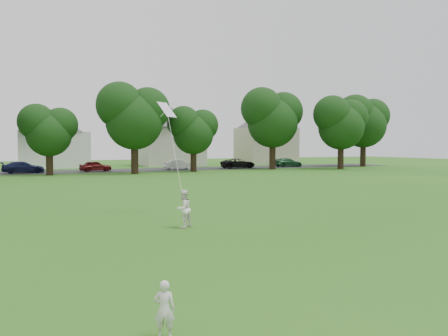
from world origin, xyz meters
name	(u,v)px	position (x,y,z in m)	size (l,w,h in m)	color
ground	(180,272)	(0.00, 0.00, 0.00)	(160.00, 160.00, 0.00)	#255F15
street	(60,172)	(0.00, 42.00, 0.01)	(90.00, 7.00, 0.01)	#2D2D30
toddler	(164,309)	(-1.35, -3.26, 0.45)	(0.33, 0.22, 0.90)	silver
older_boy	(183,209)	(1.85, 5.14, 0.69)	(0.67, 0.52, 1.37)	white
kite	(174,151)	(2.09, 6.92, 2.75)	(1.03, 2.26, 5.02)	white
tree_row	(113,111)	(4.86, 36.21, 6.44)	(81.33, 9.86, 11.49)	black
parked_cars	(81,166)	(2.21, 41.00, 0.61)	(63.94, 2.28, 1.24)	black
house_row	(55,131)	(0.10, 52.00, 4.89)	(76.54, 13.23, 10.46)	beige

